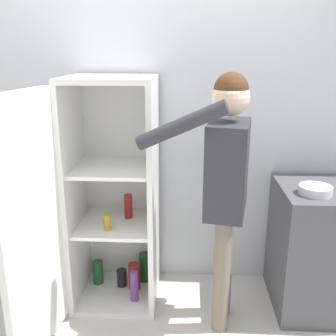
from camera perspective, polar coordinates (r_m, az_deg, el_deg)
The scene contains 5 objects.
wall_back at distance 2.96m, azimuth -3.36°, elevation 6.89°, with size 7.00×0.06×2.55m.
refrigerator at distance 2.74m, azimuth -9.76°, elevation -4.83°, with size 0.74×1.16×1.62m.
person at distance 2.43m, azimuth 8.41°, elevation -0.66°, with size 0.70×0.55×1.66m.
counter at distance 3.02m, azimuth 21.71°, elevation -10.74°, with size 0.67×0.64×0.89m.
bowl at distance 2.69m, azimuth 20.60°, elevation -2.99°, with size 0.21×0.21×0.05m.
Camera 1 is at (0.33, -1.92, 1.79)m, focal length 42.00 mm.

